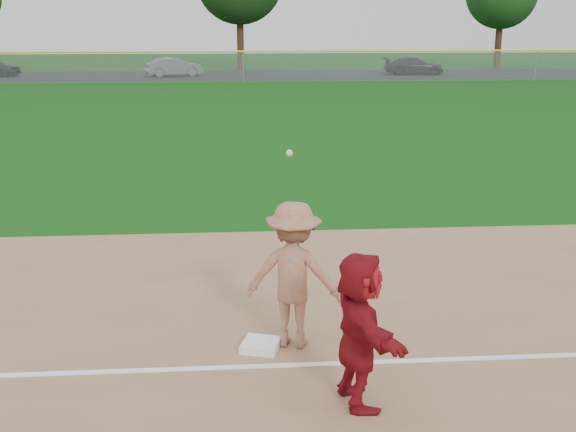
{
  "coord_description": "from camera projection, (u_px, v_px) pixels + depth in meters",
  "views": [
    {
      "loc": [
        -0.8,
        -8.86,
        4.17
      ],
      "look_at": [
        0.0,
        1.5,
        1.3
      ],
      "focal_mm": 45.0,
      "sensor_mm": 36.0,
      "label": 1
    }
  ],
  "objects": [
    {
      "name": "car_mid",
      "position": [
        174.0,
        67.0,
        52.51
      ],
      "size": [
        4.33,
        2.53,
        1.35
      ],
      "primitive_type": "imported",
      "rotation": [
        0.0,
        0.0,
        1.86
      ],
      "color": "#5B5E63",
      "rests_on": "parking_asphalt"
    },
    {
      "name": "outfield_fence",
      "position": [
        243.0,
        52.0,
        47.61
      ],
      "size": [
        110.0,
        0.12,
        110.0
      ],
      "color": "#999EA0",
      "rests_on": "ground"
    },
    {
      "name": "foul_line",
      "position": [
        302.0,
        365.0,
        8.91
      ],
      "size": [
        60.0,
        0.1,
        0.01
      ],
      "primitive_type": "cube",
      "color": "white",
      "rests_on": "infield_dirt"
    },
    {
      "name": "car_right",
      "position": [
        414.0,
        66.0,
        54.16
      ],
      "size": [
        4.51,
        1.95,
        1.29
      ],
      "primitive_type": "imported",
      "rotation": [
        0.0,
        0.0,
        1.54
      ],
      "color": "black",
      "rests_on": "parking_asphalt"
    },
    {
      "name": "base_runner",
      "position": [
        360.0,
        329.0,
        7.82
      ],
      "size": [
        0.76,
        1.69,
        1.76
      ],
      "primitive_type": "imported",
      "rotation": [
        0.0,
        0.0,
        1.72
      ],
      "color": "maroon",
      "rests_on": "infield_dirt"
    },
    {
      "name": "first_base",
      "position": [
        261.0,
        345.0,
        9.33
      ],
      "size": [
        0.57,
        0.57,
        0.1
      ],
      "primitive_type": "cube",
      "rotation": [
        0.0,
        0.0,
        -0.29
      ],
      "color": "white",
      "rests_on": "infield_dirt"
    },
    {
      "name": "first_base_play",
      "position": [
        294.0,
        275.0,
        9.24
      ],
      "size": [
        1.39,
        1.02,
        2.55
      ],
      "color": "gray",
      "rests_on": "infield_dirt"
    },
    {
      "name": "ground",
      "position": [
        297.0,
        339.0,
        9.68
      ],
      "size": [
        160.0,
        160.0,
        0.0
      ],
      "primitive_type": "plane",
      "color": "#0F450D",
      "rests_on": "ground"
    },
    {
      "name": "parking_asphalt",
      "position": [
        242.0,
        75.0,
        53.89
      ],
      "size": [
        120.0,
        10.0,
        0.01
      ],
      "primitive_type": "cube",
      "color": "black",
      "rests_on": "ground"
    }
  ]
}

